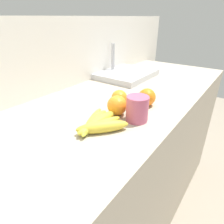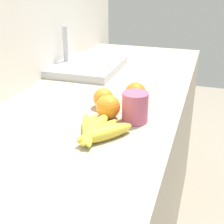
{
  "view_description": "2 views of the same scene",
  "coord_description": "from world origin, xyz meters",
  "px_view_note": "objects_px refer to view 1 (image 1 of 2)",
  "views": [
    {
      "loc": [
        -0.71,
        -0.51,
        1.3
      ],
      "look_at": [
        -0.17,
        -0.11,
        0.96
      ],
      "focal_mm": 30.98,
      "sensor_mm": 36.0,
      "label": 1
    },
    {
      "loc": [
        -1.06,
        -0.41,
        1.4
      ],
      "look_at": [
        -0.19,
        -0.13,
        0.98
      ],
      "focal_mm": 51.94,
      "sensor_mm": 36.0,
      "label": 2
    }
  ],
  "objects_px": {
    "sink_basin": "(126,74)",
    "mug": "(137,109)",
    "orange_far_right": "(117,105)",
    "orange_back_left": "(119,98)",
    "banana_bunch": "(98,124)",
    "orange_front": "(147,97)"
  },
  "relations": [
    {
      "from": "sink_basin",
      "to": "mug",
      "type": "distance_m",
      "value": 0.63
    },
    {
      "from": "mug",
      "to": "orange_far_right",
      "type": "bearing_deg",
      "value": 92.58
    },
    {
      "from": "mug",
      "to": "orange_back_left",
      "type": "bearing_deg",
      "value": 60.41
    },
    {
      "from": "sink_basin",
      "to": "mug",
      "type": "height_order",
      "value": "sink_basin"
    },
    {
      "from": "orange_back_left",
      "to": "orange_far_right",
      "type": "distance_m",
      "value": 0.09
    },
    {
      "from": "banana_bunch",
      "to": "orange_far_right",
      "type": "xyz_separation_m",
      "value": [
        0.13,
        0.01,
        0.02
      ]
    },
    {
      "from": "orange_far_right",
      "to": "sink_basin",
      "type": "distance_m",
      "value": 0.58
    },
    {
      "from": "orange_back_left",
      "to": "orange_far_right",
      "type": "height_order",
      "value": "orange_far_right"
    },
    {
      "from": "orange_back_left",
      "to": "orange_front",
      "type": "relative_size",
      "value": 0.92
    },
    {
      "from": "banana_bunch",
      "to": "orange_far_right",
      "type": "height_order",
      "value": "orange_far_right"
    },
    {
      "from": "orange_back_left",
      "to": "sink_basin",
      "type": "height_order",
      "value": "sink_basin"
    },
    {
      "from": "banana_bunch",
      "to": "mug",
      "type": "relative_size",
      "value": 2.13
    },
    {
      "from": "orange_far_right",
      "to": "orange_front",
      "type": "height_order",
      "value": "orange_far_right"
    },
    {
      "from": "orange_back_left",
      "to": "mug",
      "type": "bearing_deg",
      "value": -119.59
    },
    {
      "from": "orange_back_left",
      "to": "sink_basin",
      "type": "relative_size",
      "value": 0.19
    },
    {
      "from": "orange_back_left",
      "to": "banana_bunch",
      "type": "bearing_deg",
      "value": -165.95
    },
    {
      "from": "orange_back_left",
      "to": "orange_far_right",
      "type": "relative_size",
      "value": 0.89
    },
    {
      "from": "orange_back_left",
      "to": "mug",
      "type": "distance_m",
      "value": 0.16
    },
    {
      "from": "orange_front",
      "to": "mug",
      "type": "bearing_deg",
      "value": -166.78
    },
    {
      "from": "orange_far_right",
      "to": "sink_basin",
      "type": "relative_size",
      "value": 0.22
    },
    {
      "from": "banana_bunch",
      "to": "orange_far_right",
      "type": "distance_m",
      "value": 0.14
    },
    {
      "from": "orange_back_left",
      "to": "orange_front",
      "type": "bearing_deg",
      "value": -53.18
    }
  ]
}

